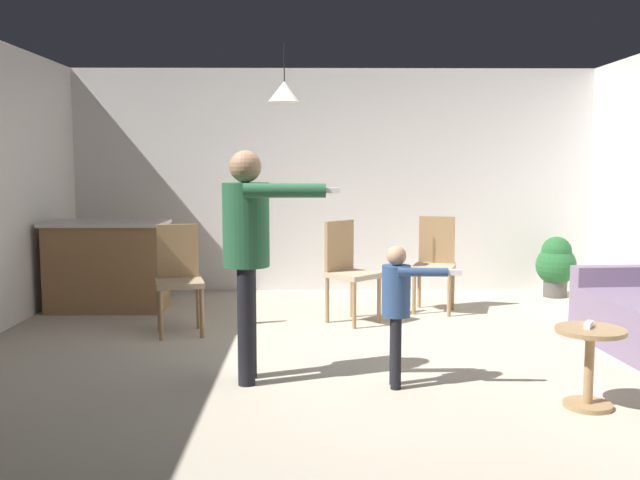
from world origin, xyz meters
TOP-DOWN VIEW (x-y plane):
  - ground at (0.00, 0.00)m, footprint 7.68×7.68m
  - wall_back at (0.00, 3.20)m, footprint 6.40×0.10m
  - kitchen_counter at (-2.45, 2.01)m, footprint 1.26×0.66m
  - side_table_by_couch at (1.52, -1.09)m, footprint 0.44×0.44m
  - person_adult at (-0.71, -0.52)m, footprint 0.82×0.48m
  - person_child at (0.34, -0.66)m, footprint 0.53×0.30m
  - dining_chair_by_counter at (-1.49, 0.96)m, footprint 0.51×0.51m
  - dining_chair_near_wall at (0.09, 1.40)m, footprint 0.59×0.59m
  - dining_chair_centre_back at (1.04, 1.91)m, footprint 0.52×0.52m
  - potted_plant_corner at (2.60, 2.68)m, footprint 0.46×0.46m
  - spare_remote_on_table at (1.51, -1.07)m, footprint 0.10×0.13m
  - ceiling_light_pendant at (-0.52, 1.40)m, footprint 0.32×0.32m

SIDE VIEW (x-z plane):
  - ground at x=0.00m, z-range 0.00..0.00m
  - side_table_by_couch at x=1.52m, z-range 0.07..0.59m
  - potted_plant_corner at x=2.60m, z-range 0.04..0.75m
  - kitchen_counter at x=-2.45m, z-range 0.00..0.95m
  - spare_remote_on_table at x=1.51m, z-range 0.52..0.56m
  - dining_chair_by_counter at x=-1.49m, z-range 0.05..1.05m
  - dining_chair_near_wall at x=0.09m, z-range 0.05..1.05m
  - dining_chair_centre_back at x=1.04m, z-range 0.05..1.05m
  - person_child at x=0.34m, z-range 0.12..1.12m
  - person_adult at x=-0.71m, z-range 0.20..1.86m
  - wall_back at x=0.00m, z-range 0.00..2.70m
  - ceiling_light_pendant at x=-0.52m, z-range 1.98..2.53m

